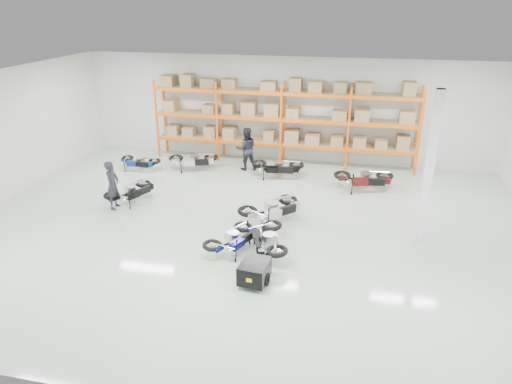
% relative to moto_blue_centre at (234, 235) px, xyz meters
% --- Properties ---
extents(room, '(18.00, 18.00, 18.00)m').
position_rel_moto_blue_centre_xyz_m(room, '(0.08, 1.46, 1.74)').
color(room, '#ADC1AF').
rests_on(room, ground).
extents(pallet_rack, '(11.28, 0.98, 3.62)m').
position_rel_moto_blue_centre_xyz_m(pallet_rack, '(0.08, 7.91, 1.75)').
color(pallet_rack, '#FF5F0D').
rests_on(pallet_rack, ground).
extents(structural_column, '(0.25, 0.25, 4.50)m').
position_rel_moto_blue_centre_xyz_m(structural_column, '(5.28, 1.96, 1.74)').
color(structural_column, white).
rests_on(structural_column, ground).
extents(moto_blue_centre, '(1.43, 1.84, 1.07)m').
position_rel_moto_blue_centre_xyz_m(moto_blue_centre, '(0.00, 0.00, 0.00)').
color(moto_blue_centre, '#080950').
rests_on(moto_blue_centre, ground).
extents(moto_silver_left, '(2.03, 2.05, 1.25)m').
position_rel_moto_blue_centre_xyz_m(moto_silver_left, '(0.74, 2.08, 0.08)').
color(moto_silver_left, '#B3B4BA').
rests_on(moto_silver_left, ground).
extents(moto_black_far_left, '(1.46, 1.87, 1.08)m').
position_rel_moto_blue_centre_xyz_m(moto_black_far_left, '(-4.44, 2.57, 0.01)').
color(moto_black_far_left, black).
rests_on(moto_black_far_left, ground).
extents(moto_touring_right, '(1.34, 1.96, 1.16)m').
position_rel_moto_blue_centre_xyz_m(moto_touring_right, '(0.93, 0.13, 0.04)').
color(moto_touring_right, black).
rests_on(moto_touring_right, ground).
extents(trailer, '(0.76, 1.45, 0.60)m').
position_rel_moto_blue_centre_xyz_m(trailer, '(0.93, -1.47, -0.15)').
color(trailer, black).
rests_on(trailer, ground).
extents(moto_back_a, '(1.61, 0.90, 1.01)m').
position_rel_moto_blue_centre_xyz_m(moto_back_a, '(-5.67, 5.66, -0.03)').
color(moto_back_a, navy).
rests_on(moto_back_a, ground).
extents(moto_back_b, '(1.98, 1.38, 1.16)m').
position_rel_moto_blue_centre_xyz_m(moto_back_b, '(-3.42, 6.22, 0.04)').
color(moto_back_b, silver).
rests_on(moto_back_b, ground).
extents(moto_back_c, '(1.92, 1.09, 1.19)m').
position_rel_moto_blue_centre_xyz_m(moto_back_c, '(0.20, 6.10, 0.06)').
color(moto_back_c, black).
rests_on(moto_back_c, ground).
extents(moto_back_d, '(2.08, 1.29, 1.25)m').
position_rel_moto_blue_centre_xyz_m(moto_back_d, '(3.64, 5.48, 0.09)').
color(moto_back_d, '#450D10').
rests_on(moto_back_d, ground).
extents(person_left, '(0.45, 0.65, 1.70)m').
position_rel_moto_blue_centre_xyz_m(person_left, '(-4.79, 1.95, 0.35)').
color(person_left, '#222129').
rests_on(person_left, ground).
extents(person_back, '(1.08, 0.97, 1.83)m').
position_rel_moto_blue_centre_xyz_m(person_back, '(-1.24, 6.71, 0.41)').
color(person_back, black).
rests_on(person_back, ground).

